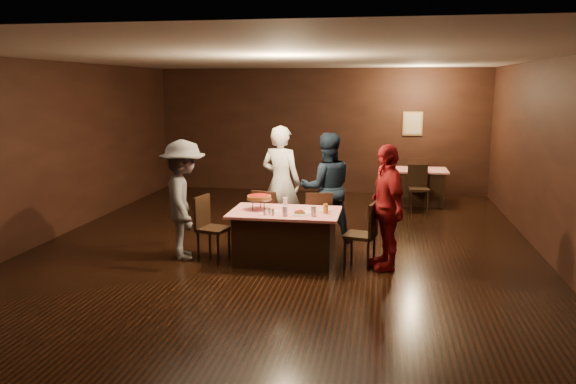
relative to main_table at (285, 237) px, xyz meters
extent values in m
plane|color=black|center=(-0.14, 0.76, -0.39)|extent=(10.00, 10.00, 0.00)
cube|color=silver|center=(-0.14, 0.76, 2.62)|extent=(8.00, 10.00, 0.04)
cube|color=black|center=(-0.14, 5.76, 1.11)|extent=(8.00, 0.04, 3.00)
cube|color=black|center=(-0.14, -4.24, 1.11)|extent=(8.00, 0.04, 3.00)
cube|color=black|center=(-4.14, 0.76, 1.11)|extent=(0.04, 10.00, 3.00)
cube|color=black|center=(3.86, 0.76, 1.11)|extent=(0.04, 10.00, 3.00)
cube|color=tan|center=(2.06, 5.73, 1.31)|extent=(0.46, 0.03, 0.56)
cube|color=beige|center=(2.06, 5.71, 1.31)|extent=(0.38, 0.01, 0.48)
cube|color=red|center=(0.00, 0.00, 0.00)|extent=(1.60, 1.00, 0.77)
cube|color=#AB0B14|center=(2.14, 4.64, 0.00)|extent=(1.30, 0.90, 0.77)
cube|color=black|center=(-0.40, 0.75, 0.09)|extent=(0.51, 0.51, 0.95)
cube|color=black|center=(0.40, 0.75, 0.09)|extent=(0.49, 0.49, 0.95)
cube|color=black|center=(-1.10, 0.00, 0.09)|extent=(0.50, 0.50, 0.95)
cube|color=black|center=(1.10, 0.00, 0.09)|extent=(0.50, 0.50, 0.95)
cube|color=black|center=(2.14, 3.94, 0.09)|extent=(0.46, 0.46, 0.95)
cube|color=black|center=(2.14, 5.24, 0.09)|extent=(0.46, 0.46, 0.95)
imported|color=white|center=(-0.30, 1.31, 0.58)|extent=(0.81, 0.65, 1.93)
imported|color=black|center=(0.48, 1.20, 0.53)|extent=(1.05, 0.92, 1.83)
imported|color=#57575C|center=(-1.53, -0.07, 0.51)|extent=(1.06, 1.33, 1.80)
imported|color=#A7191D|center=(1.47, -0.04, 0.51)|extent=(0.76, 1.13, 1.79)
cylinder|color=black|center=(-0.40, 0.15, 0.46)|extent=(0.01, 0.01, 0.15)
cylinder|color=black|center=(-0.49, 0.00, 0.46)|extent=(0.01, 0.01, 0.15)
cylinder|color=black|center=(-0.31, 0.00, 0.46)|extent=(0.01, 0.01, 0.15)
cylinder|color=silver|center=(-0.40, 0.05, 0.54)|extent=(0.38, 0.38, 0.01)
cylinder|color=#B27233|center=(-0.40, 0.05, 0.57)|extent=(0.35, 0.35, 0.05)
cylinder|color=#A5140C|center=(-0.40, 0.05, 0.60)|extent=(0.30, 0.30, 0.01)
cylinder|color=white|center=(0.25, -0.18, 0.39)|extent=(0.25, 0.25, 0.01)
cylinder|color=#B27233|center=(0.25, -0.18, 0.42)|extent=(0.18, 0.18, 0.04)
cylinder|color=#A5140C|center=(0.25, -0.18, 0.44)|extent=(0.14, 0.14, 0.01)
cylinder|color=white|center=(0.55, 0.15, 0.39)|extent=(0.25, 0.25, 0.01)
cylinder|color=silver|center=(0.05, -0.30, 0.46)|extent=(0.08, 0.08, 0.14)
cylinder|color=silver|center=(0.45, -0.25, 0.46)|extent=(0.08, 0.08, 0.14)
cylinder|color=#BF7F26|center=(0.60, -0.05, 0.46)|extent=(0.08, 0.08, 0.14)
cylinder|color=silver|center=(-0.05, 0.30, 0.46)|extent=(0.08, 0.08, 0.14)
cylinder|color=silver|center=(-0.18, -0.25, 0.43)|extent=(0.04, 0.04, 0.08)
cylinder|color=silver|center=(-0.18, -0.25, 0.47)|extent=(0.05, 0.05, 0.02)
cylinder|color=silver|center=(-0.12, -0.30, 0.43)|extent=(0.04, 0.04, 0.08)
cylinder|color=silver|center=(-0.12, -0.30, 0.47)|extent=(0.05, 0.05, 0.02)
cylinder|color=silver|center=(-0.24, -0.30, 0.43)|extent=(0.04, 0.04, 0.08)
cylinder|color=silver|center=(-0.24, -0.30, 0.47)|extent=(0.05, 0.05, 0.02)
cube|color=white|center=(0.30, 0.00, 0.39)|extent=(0.19, 0.19, 0.01)
cube|color=white|center=(-0.15, -0.05, 0.39)|extent=(0.21, 0.21, 0.01)
camera|label=1|loc=(1.40, -7.91, 2.19)|focal=35.00mm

